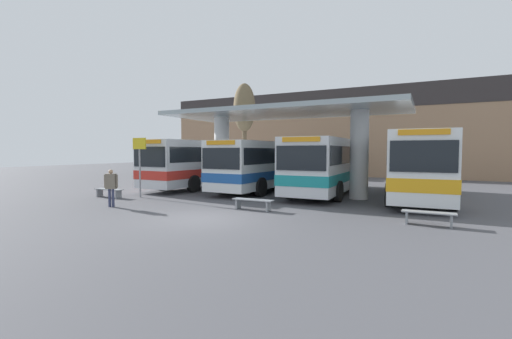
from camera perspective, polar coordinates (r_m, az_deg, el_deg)
ground_plane at (r=12.90m, az=-8.77°, el=-8.05°), size 100.00×100.00×0.00m
townhouse_backdrop at (r=34.80m, az=14.62°, el=7.13°), size 40.00×0.58×8.56m
station_canopy at (r=19.62m, az=4.69°, el=7.43°), size 13.36×5.82×4.80m
transit_bus_left_bay at (r=24.51m, az=-7.27°, el=1.39°), size 3.18×11.97×3.15m
transit_bus_center_bay at (r=21.88m, az=1.94°, el=1.09°), size 3.07×10.50×3.05m
transit_bus_right_bay at (r=20.44m, az=12.14°, el=1.01°), size 2.86×10.35×3.15m
transit_bus_far_right_bay at (r=19.46m, az=25.49°, el=0.96°), size 3.15×10.53×3.34m
waiting_bench_near_pillar at (r=14.44m, az=-0.52°, el=-5.43°), size 1.79×0.44×0.46m
waiting_bench_mid_platform at (r=19.94m, az=-23.31°, el=-3.31°), size 1.79×0.44×0.46m
waiting_bench_far_platform at (r=12.86m, az=26.81°, el=-6.84°), size 1.66×0.44×0.46m
info_sign_platform at (r=19.26m, az=-18.84°, el=2.26°), size 0.90×0.09×3.18m
pedestrian_waiting at (r=16.48m, az=-23.01°, el=-2.26°), size 0.59×0.41×1.67m
poplar_tree_behind_left at (r=29.04m, az=-1.95°, el=9.93°), size 1.83×1.83×8.13m
parked_car_street at (r=31.86m, az=9.99°, el=0.46°), size 4.49×2.30×2.17m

